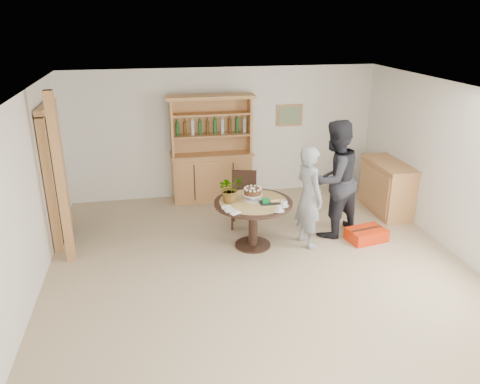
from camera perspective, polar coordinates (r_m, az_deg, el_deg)
name	(u,v)px	position (r m, az deg, el deg)	size (l,w,h in m)	color
ground	(267,283)	(6.49, 3.35, -11.04)	(7.00, 7.00, 0.00)	tan
room_shell	(270,161)	(5.77, 3.72, 3.83)	(6.04, 7.04, 2.52)	white
doorway	(54,173)	(7.83, -21.72, 2.13)	(0.13, 1.10, 2.18)	black
pine_post	(60,181)	(6.99, -21.04, 1.32)	(0.12, 0.12, 2.50)	#BB7F4F
hutch	(212,165)	(9.06, -3.46, 3.29)	(1.62, 0.54, 2.04)	tan
sideboard	(387,187)	(8.92, 17.45, 0.58)	(0.54, 1.26, 0.94)	tan
dining_table	(253,210)	(7.18, 1.63, -2.26)	(1.20, 1.20, 0.76)	black
dining_chair	(244,195)	(7.96, 0.46, -0.40)	(0.51, 0.51, 0.95)	black
birthday_cake	(253,192)	(7.12, 1.56, -0.04)	(0.30, 0.30, 0.20)	white
flower_vase	(230,189)	(7.02, -1.22, 0.42)	(0.38, 0.33, 0.42)	#3F7233
gift_tray	(269,201)	(7.04, 3.56, -1.16)	(0.30, 0.20, 0.08)	black
coffee_cup_a	(284,204)	(6.95, 5.37, -1.42)	(0.15, 0.15, 0.09)	silver
coffee_cup_b	(279,209)	(6.77, 4.79, -2.07)	(0.15, 0.15, 0.08)	silver
napkins	(230,210)	(6.75, -1.18, -2.22)	(0.24, 0.33, 0.03)	white
teen_boy	(309,197)	(7.24, 8.40, -0.57)	(0.59, 0.39, 1.61)	gray
adult_person	(334,179)	(7.61, 11.40, 1.54)	(0.93, 0.73, 1.92)	black
red_suitcase	(366,235)	(7.83, 15.14, -5.03)	(0.67, 0.51, 0.21)	red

